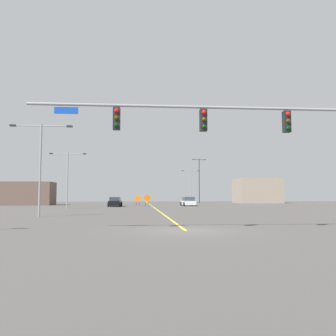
# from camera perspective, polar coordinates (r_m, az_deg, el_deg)

# --- Properties ---
(ground) EXTENTS (175.60, 175.60, 0.00)m
(ground) POSITION_cam_1_polar(r_m,az_deg,el_deg) (17.02, 2.85, -9.92)
(ground) COLOR #4C4947
(road_centre_stripe) EXTENTS (0.16, 97.55, 0.01)m
(road_centre_stripe) POSITION_cam_1_polar(r_m,az_deg,el_deg) (65.63, -2.82, -5.86)
(road_centre_stripe) COLOR yellow
(road_centre_stripe) RESTS_ON ground
(traffic_signal_assembly) EXTENTS (16.64, 0.44, 6.58)m
(traffic_signal_assembly) POSITION_cam_1_polar(r_m,az_deg,el_deg) (17.86, 12.12, 6.39)
(traffic_signal_assembly) COLOR gray
(traffic_signal_assembly) RESTS_ON ground
(street_lamp_near_left) EXTENTS (4.22, 0.24, 7.68)m
(street_lamp_near_left) POSITION_cam_1_polar(r_m,az_deg,el_deg) (84.31, 3.60, -2.40)
(street_lamp_near_left) COLOR gray
(street_lamp_near_left) RESTS_ON ground
(street_lamp_near_right) EXTENTS (4.80, 0.24, 7.28)m
(street_lamp_near_right) POSITION_cam_1_polar(r_m,az_deg,el_deg) (29.77, -19.61, 1.28)
(street_lamp_near_right) COLOR gray
(street_lamp_near_right) RESTS_ON ground
(street_lamp_mid_right) EXTENTS (4.66, 0.24, 7.19)m
(street_lamp_mid_right) POSITION_cam_1_polar(r_m,az_deg,el_deg) (47.67, -15.68, -0.94)
(street_lamp_mid_right) COLOR gray
(street_lamp_mid_right) RESTS_ON ground
(street_lamp_far_right) EXTENTS (3.11, 0.24, 9.98)m
(street_lamp_far_right) POSITION_cam_1_polar(r_m,az_deg,el_deg) (81.30, 4.98, -1.54)
(street_lamp_far_right) COLOR black
(street_lamp_far_right) RESTS_ON ground
(construction_sign_left_shoulder) EXTENTS (1.20, 0.34, 1.81)m
(construction_sign_left_shoulder) POSITION_cam_1_polar(r_m,az_deg,el_deg) (60.19, -4.83, -4.92)
(construction_sign_left_shoulder) COLOR orange
(construction_sign_left_shoulder) RESTS_ON ground
(construction_sign_median_far) EXTENTS (1.25, 0.10, 1.92)m
(construction_sign_median_far) POSITION_cam_1_polar(r_m,az_deg,el_deg) (55.18, -3.32, -4.89)
(construction_sign_median_far) COLOR orange
(construction_sign_median_far) RESTS_ON ground
(car_black_mid) EXTENTS (2.04, 4.59, 1.45)m
(car_black_mid) POSITION_cam_1_polar(r_m,az_deg,el_deg) (55.69, -8.40, -5.36)
(car_black_mid) COLOR black
(car_black_mid) RESTS_ON ground
(car_white_approaching) EXTENTS (2.25, 4.30, 1.45)m
(car_white_approaching) POSITION_cam_1_polar(r_m,az_deg,el_deg) (58.97, 3.24, -5.36)
(car_white_approaching) COLOR white
(car_white_approaching) RESTS_ON ground
(roadside_building_west) EXTENTS (8.64, 5.25, 4.07)m
(roadside_building_west) POSITION_cam_1_polar(r_m,az_deg,el_deg) (68.07, -21.34, -3.80)
(roadside_building_west) COLOR brown
(roadside_building_west) RESTS_ON ground
(roadside_building_east) EXTENTS (9.42, 8.84, 5.55)m
(roadside_building_east) POSITION_cam_1_polar(r_m,az_deg,el_deg) (85.11, 13.94, -3.55)
(roadside_building_east) COLOR gray
(roadside_building_east) RESTS_ON ground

